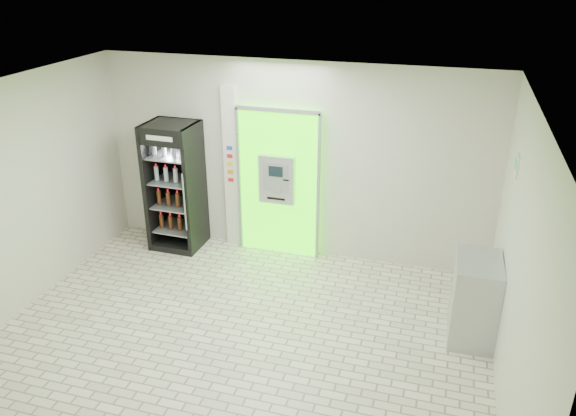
% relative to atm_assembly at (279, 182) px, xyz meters
% --- Properties ---
extents(ground, '(6.00, 6.00, 0.00)m').
position_rel_atm_assembly_xyz_m(ground, '(0.20, -2.41, -1.17)').
color(ground, beige).
rests_on(ground, ground).
extents(room_shell, '(6.00, 6.00, 6.00)m').
position_rel_atm_assembly_xyz_m(room_shell, '(0.20, -2.41, 0.67)').
color(room_shell, beige).
rests_on(room_shell, ground).
extents(atm_assembly, '(1.30, 0.24, 2.33)m').
position_rel_atm_assembly_xyz_m(atm_assembly, '(0.00, 0.00, 0.00)').
color(atm_assembly, '#2DEC00').
rests_on(atm_assembly, ground).
extents(pillar, '(0.22, 0.11, 2.60)m').
position_rel_atm_assembly_xyz_m(pillar, '(-0.78, 0.04, 0.13)').
color(pillar, silver).
rests_on(pillar, ground).
extents(beverage_cooler, '(0.78, 0.73, 2.04)m').
position_rel_atm_assembly_xyz_m(beverage_cooler, '(-1.62, -0.25, -0.19)').
color(beverage_cooler, black).
rests_on(beverage_cooler, ground).
extents(steel_cabinet, '(0.55, 0.80, 1.06)m').
position_rel_atm_assembly_xyz_m(steel_cabinet, '(2.93, -1.46, -0.64)').
color(steel_cabinet, '#A9ACB1').
rests_on(steel_cabinet, ground).
extents(exit_sign, '(0.02, 0.22, 0.26)m').
position_rel_atm_assembly_xyz_m(exit_sign, '(3.19, -1.01, 0.95)').
color(exit_sign, white).
rests_on(exit_sign, room_shell).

